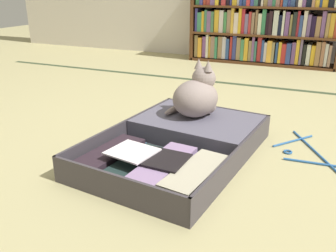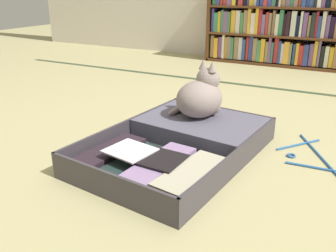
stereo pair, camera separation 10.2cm
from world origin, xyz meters
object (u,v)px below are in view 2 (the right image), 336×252
open_suitcase (185,142)px  black_cat (201,97)px  clothes_hanger (310,156)px  bookshelf (280,23)px

open_suitcase → black_cat: 0.26m
black_cat → clothes_hanger: 0.57m
open_suitcase → clothes_hanger: open_suitcase is taller
black_cat → clothes_hanger: bearing=1.8°
bookshelf → clothes_hanger: 2.11m
clothes_hanger → black_cat: bearing=-178.2°
black_cat → clothes_hanger: size_ratio=0.71×
open_suitcase → clothes_hanger: size_ratio=2.22×
bookshelf → open_suitcase: bookshelf is taller
bookshelf → black_cat: size_ratio=4.62×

